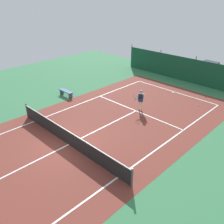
# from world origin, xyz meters

# --- Properties ---
(ground_plane) EXTENTS (36.00, 36.00, 0.00)m
(ground_plane) POSITION_xyz_m (0.00, 0.00, 0.00)
(ground_plane) COLOR #387A4C
(court_surface) EXTENTS (11.02, 26.60, 0.01)m
(court_surface) POSITION_xyz_m (0.00, 0.00, 0.00)
(court_surface) COLOR brown
(court_surface) RESTS_ON ground
(tennis_net) EXTENTS (10.12, 0.10, 1.10)m
(tennis_net) POSITION_xyz_m (0.00, 0.00, 0.51)
(tennis_net) COLOR black
(tennis_net) RESTS_ON ground
(back_fence) EXTENTS (16.30, 0.98, 2.70)m
(back_fence) POSITION_xyz_m (-0.00, 15.74, 0.67)
(back_fence) COLOR #14472D
(back_fence) RESTS_ON ground
(tennis_player) EXTENTS (0.58, 0.82, 1.64)m
(tennis_player) POSITION_xyz_m (0.13, 6.72, 0.96)
(tennis_player) COLOR beige
(tennis_player) RESTS_ON ground
(tennis_ball_near_player) EXTENTS (0.07, 0.07, 0.07)m
(tennis_ball_near_player) POSITION_xyz_m (2.95, 10.76, 0.03)
(tennis_ball_near_player) COLOR #CCDB33
(tennis_ball_near_player) RESTS_ON ground
(parked_car) EXTENTS (2.14, 4.26, 1.68)m
(parked_car) POSITION_xyz_m (0.30, 17.67, 0.84)
(parked_car) COLOR silver
(parked_car) RESTS_ON ground
(courtside_bench) EXTENTS (1.60, 0.40, 0.49)m
(courtside_bench) POSITION_xyz_m (-6.31, 4.37, 0.37)
(courtside_bench) COLOR #335184
(courtside_bench) RESTS_ON ground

